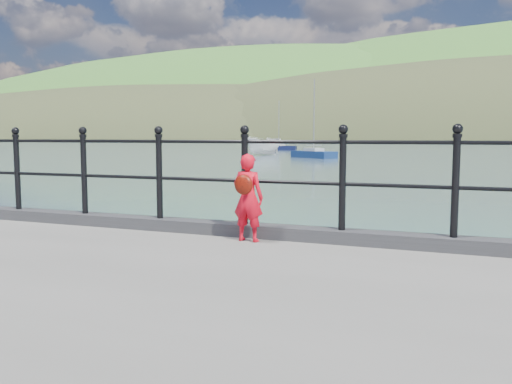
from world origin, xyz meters
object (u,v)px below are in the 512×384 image
at_px(railing, 200,168).
at_px(sailboat_port, 314,155).
at_px(launch_white, 264,146).
at_px(child, 248,197).
at_px(sailboat_left, 279,148).

height_order(railing, sailboat_port, sailboat_port).
xyz_separation_m(railing, launch_white, (-19.46, 53.13, -0.74)).
bearing_deg(launch_white, railing, -47.21).
bearing_deg(child, sailboat_port, -72.48).
bearing_deg(railing, launch_white, 110.12).
bearing_deg(sailboat_left, launch_white, -85.11).
xyz_separation_m(launch_white, sailboat_left, (-5.58, 21.22, -0.75)).
relative_size(sailboat_port, sailboat_left, 1.02).
height_order(sailboat_port, sailboat_left, sailboat_port).
bearing_deg(sailboat_left, railing, -81.22).
distance_m(child, launch_white, 57.14).
bearing_deg(launch_white, child, -46.59).
height_order(launch_white, sailboat_left, sailboat_left).
bearing_deg(child, railing, -19.00).
xyz_separation_m(railing, child, (0.77, -0.31, -0.31)).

